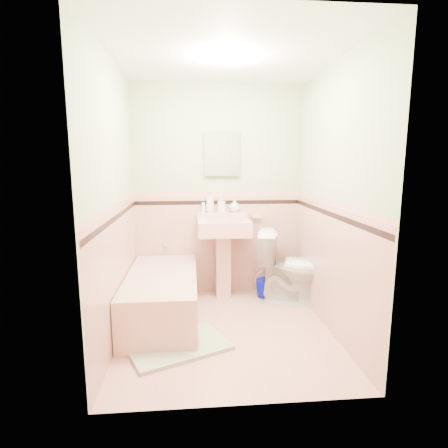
{
  "coord_description": "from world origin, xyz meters",
  "views": [
    {
      "loc": [
        -0.31,
        -3.27,
        1.61
      ],
      "look_at": [
        0.0,
        0.25,
        1.0
      ],
      "focal_mm": 29.18,
      "sensor_mm": 36.0,
      "label": 1
    }
  ],
  "objects": [
    {
      "name": "floor",
      "position": [
        0.0,
        0.0,
        0.0
      ],
      "size": [
        2.2,
        2.2,
        0.0
      ],
      "primitive_type": "plane",
      "color": "#DDA091",
      "rests_on": "ground"
    },
    {
      "name": "ceiling",
      "position": [
        0.0,
        0.0,
        2.5
      ],
      "size": [
        2.2,
        2.2,
        0.0
      ],
      "primitive_type": "plane",
      "rotation": [
        3.14,
        0.0,
        0.0
      ],
      "color": "white",
      "rests_on": "ground"
    },
    {
      "name": "wall_back",
      "position": [
        0.0,
        1.1,
        1.25
      ],
      "size": [
        2.5,
        0.0,
        2.5
      ],
      "primitive_type": "plane",
      "rotation": [
        1.57,
        0.0,
        0.0
      ],
      "color": "beige",
      "rests_on": "ground"
    },
    {
      "name": "wall_front",
      "position": [
        0.0,
        -1.1,
        1.25
      ],
      "size": [
        2.5,
        0.0,
        2.5
      ],
      "primitive_type": "plane",
      "rotation": [
        -1.57,
        0.0,
        0.0
      ],
      "color": "beige",
      "rests_on": "ground"
    },
    {
      "name": "wall_left",
      "position": [
        -1.0,
        0.0,
        1.25
      ],
      "size": [
        0.0,
        2.5,
        2.5
      ],
      "primitive_type": "plane",
      "rotation": [
        1.57,
        0.0,
        1.57
      ],
      "color": "beige",
      "rests_on": "ground"
    },
    {
      "name": "wall_right",
      "position": [
        1.0,
        0.0,
        1.25
      ],
      "size": [
        0.0,
        2.5,
        2.5
      ],
      "primitive_type": "plane",
      "rotation": [
        1.57,
        0.0,
        -1.57
      ],
      "color": "beige",
      "rests_on": "ground"
    },
    {
      "name": "wainscot_back",
      "position": [
        0.0,
        1.09,
        0.6
      ],
      "size": [
        2.0,
        0.0,
        2.0
      ],
      "primitive_type": "plane",
      "rotation": [
        1.57,
        0.0,
        0.0
      ],
      "color": "#E0A596",
      "rests_on": "ground"
    },
    {
      "name": "wainscot_front",
      "position": [
        0.0,
        -1.09,
        0.6
      ],
      "size": [
        2.0,
        0.0,
        2.0
      ],
      "primitive_type": "plane",
      "rotation": [
        -1.57,
        0.0,
        0.0
      ],
      "color": "#E0A596",
      "rests_on": "ground"
    },
    {
      "name": "wainscot_left",
      "position": [
        -0.99,
        0.0,
        0.6
      ],
      "size": [
        0.0,
        2.2,
        2.2
      ],
      "primitive_type": "plane",
      "rotation": [
        1.57,
        0.0,
        1.57
      ],
      "color": "#E0A596",
      "rests_on": "ground"
    },
    {
      "name": "wainscot_right",
      "position": [
        0.99,
        0.0,
        0.6
      ],
      "size": [
        0.0,
        2.2,
        2.2
      ],
      "primitive_type": "plane",
      "rotation": [
        1.57,
        0.0,
        -1.57
      ],
      "color": "#E0A596",
      "rests_on": "ground"
    },
    {
      "name": "accent_back",
      "position": [
        0.0,
        1.08,
        1.12
      ],
      "size": [
        2.0,
        0.0,
        2.0
      ],
      "primitive_type": "plane",
      "rotation": [
        1.57,
        0.0,
        0.0
      ],
      "color": "black",
      "rests_on": "ground"
    },
    {
      "name": "accent_front",
      "position": [
        0.0,
        -1.08,
        1.12
      ],
      "size": [
        2.0,
        0.0,
        2.0
      ],
      "primitive_type": "plane",
      "rotation": [
        -1.57,
        0.0,
        0.0
      ],
      "color": "black",
      "rests_on": "ground"
    },
    {
      "name": "accent_left",
      "position": [
        -0.98,
        0.0,
        1.12
      ],
      "size": [
        0.0,
        2.2,
        2.2
      ],
      "primitive_type": "plane",
      "rotation": [
        1.57,
        0.0,
        1.57
      ],
      "color": "black",
      "rests_on": "ground"
    },
    {
      "name": "accent_right",
      "position": [
        0.98,
        0.0,
        1.12
      ],
      "size": [
        0.0,
        2.2,
        2.2
      ],
      "primitive_type": "plane",
      "rotation": [
        1.57,
        0.0,
        -1.57
      ],
      "color": "black",
      "rests_on": "ground"
    },
    {
      "name": "cap_back",
      "position": [
        0.0,
        1.08,
        1.22
      ],
      "size": [
        2.0,
        0.0,
        2.0
      ],
      "primitive_type": "plane",
      "rotation": [
        1.57,
        0.0,
        0.0
      ],
      "color": "#DD9286",
      "rests_on": "ground"
    },
    {
      "name": "cap_front",
      "position": [
        0.0,
        -1.08,
        1.22
      ],
      "size": [
        2.0,
        0.0,
        2.0
      ],
      "primitive_type": "plane",
      "rotation": [
        -1.57,
        0.0,
        0.0
      ],
      "color": "#DD9286",
      "rests_on": "ground"
    },
    {
      "name": "cap_left",
      "position": [
        -0.98,
        0.0,
        1.22
      ],
      "size": [
        0.0,
        2.2,
        2.2
      ],
      "primitive_type": "plane",
      "rotation": [
        1.57,
        0.0,
        1.57
      ],
      "color": "#DD9286",
      "rests_on": "ground"
    },
    {
      "name": "cap_right",
      "position": [
        0.98,
        0.0,
        1.22
      ],
      "size": [
        0.0,
        2.2,
        2.2
      ],
      "primitive_type": "plane",
      "rotation": [
        1.57,
        0.0,
        -1.57
      ],
      "color": "#DD9286",
      "rests_on": "ground"
    },
    {
      "name": "bathtub",
      "position": [
        -0.63,
        0.33,
        0.23
      ],
      "size": [
        0.7,
        1.5,
        0.45
      ],
      "primitive_type": "cube",
      "color": "#D8A395",
      "rests_on": "floor"
    },
    {
      "name": "tub_faucet",
      "position": [
        -0.63,
        1.05,
        0.63
      ],
      "size": [
        0.04,
        0.12,
        0.04
      ],
      "primitive_type": "cylinder",
      "rotation": [
        1.57,
        0.0,
        0.0
      ],
      "color": "silver",
      "rests_on": "wall_back"
    },
    {
      "name": "sink",
      "position": [
        0.05,
        0.86,
        0.47
      ],
      "size": [
        0.6,
        0.49,
        0.94
      ],
      "primitive_type": null,
      "color": "#D8A395",
      "rests_on": "floor"
    },
    {
      "name": "sink_faucet",
      "position": [
        0.05,
        1.0,
        0.95
      ],
      "size": [
        0.02,
        0.02,
        0.1
      ],
      "primitive_type": "cylinder",
      "color": "silver",
      "rests_on": "sink"
    },
    {
      "name": "medicine_cabinet",
      "position": [
        0.05,
        1.07,
        1.7
      ],
      "size": [
        0.38,
        0.04,
        0.48
      ],
      "primitive_type": "cube",
      "color": "white",
      "rests_on": "wall_back"
    },
    {
      "name": "soap_dish",
      "position": [
        0.47,
        1.06,
        0.95
      ],
      "size": [
        0.11,
        0.07,
        0.04
      ],
      "primitive_type": "cube",
      "color": "#D8A395",
      "rests_on": "wall_back"
    },
    {
      "name": "soap_bottle_left",
      "position": [
        -0.1,
        1.04,
        1.13
      ],
      "size": [
        0.11,
        0.11,
        0.25
      ],
      "primitive_type": "imported",
      "rotation": [
        0.0,
        0.0,
        0.13
      ],
      "color": "#B2B2B2",
      "rests_on": "sink"
    },
    {
      "name": "soap_bottle_mid",
      "position": [
        0.04,
        1.04,
        1.1
      ],
      "size": [
        0.09,
        0.09,
        0.19
      ],
      "primitive_type": "imported",
      "rotation": [
        0.0,
        0.0,
        -0.03
      ],
      "color": "#B2B2B2",
      "rests_on": "sink"
    },
    {
      "name": "soap_bottle_right",
      "position": [
        0.2,
        1.04,
        1.09
      ],
      "size": [
        0.13,
        0.13,
        0.16
      ],
      "primitive_type": "imported",
      "rotation": [
        0.0,
        0.0,
        -0.07
      ],
      "color": "#B2B2B2",
      "rests_on": "sink"
    },
    {
      "name": "tube",
      "position": [
        -0.18,
        1.04,
        1.07
      ],
      "size": [
        0.04,
        0.04,
        0.12
      ],
      "primitive_type": "cylinder",
      "rotation": [
        0.0,
        0.0,
        -0.02
      ],
      "color": "white",
      "rests_on": "sink"
    },
    {
      "name": "toilet",
      "position": [
        0.84,
        0.65,
        0.42
      ],
      "size": [
        0.91,
        0.66,
        0.83
      ],
      "primitive_type": "imported",
      "rotation": [
        0.0,
        0.0,
        1.31
      ],
      "color": "white",
      "rests_on": "floor"
    },
    {
      "name": "bucket",
      "position": [
        0.54,
        0.84,
        0.11
      ],
      "size": [
        0.27,
        0.27,
        0.22
      ],
      "primitive_type": null,
      "rotation": [
        0.0,
        0.0,
        0.32
      ],
      "color": "#0009BC",
      "rests_on": "floor"
    },
    {
      "name": "bath_mat",
      "position": [
        -0.46,
        -0.29,
        0.02
      ],
      "size": [
        0.99,
        0.85,
        0.03
      ],
      "primitive_type": "cube",
      "rotation": [
        0.0,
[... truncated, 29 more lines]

